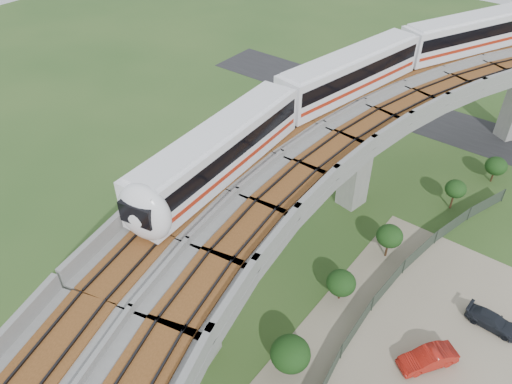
# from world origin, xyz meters

# --- Properties ---
(ground) EXTENTS (160.00, 160.00, 0.00)m
(ground) POSITION_xyz_m (0.00, 0.00, 0.00)
(ground) COLOR #2C4E1F
(ground) RESTS_ON ground
(dirt_lot) EXTENTS (18.00, 26.00, 0.04)m
(dirt_lot) POSITION_xyz_m (14.00, -2.00, 0.02)
(dirt_lot) COLOR #80725D
(dirt_lot) RESTS_ON ground
(asphalt_road) EXTENTS (60.00, 8.00, 0.03)m
(asphalt_road) POSITION_xyz_m (0.00, 30.00, 0.01)
(asphalt_road) COLOR #232326
(asphalt_road) RESTS_ON ground
(viaduct) EXTENTS (19.58, 73.98, 11.40)m
(viaduct) POSITION_xyz_m (3.84, 0.00, 9.05)
(viaduct) COLOR #99968E
(viaduct) RESTS_ON ground
(metro_train) EXTENTS (21.47, 58.63, 3.64)m
(metro_train) POSITION_xyz_m (2.90, 17.28, 12.31)
(metro_train) COLOR white
(metro_train) RESTS_ON ground
(fence) EXTENTS (3.87, 38.73, 1.50)m
(fence) POSITION_xyz_m (9.75, 0.00, 0.75)
(fence) COLOR #2D382D
(fence) RESTS_ON ground
(tree_0) EXTENTS (2.09, 2.09, 2.75)m
(tree_0) POSITION_xyz_m (10.42, 21.95, 1.85)
(tree_0) COLOR #382314
(tree_0) RESTS_ON ground
(tree_1) EXTENTS (1.91, 1.91, 3.06)m
(tree_1) POSITION_xyz_m (8.72, 15.36, 2.24)
(tree_1) COLOR #382314
(tree_1) RESTS_ON ground
(tree_2) EXTENTS (2.17, 2.17, 3.17)m
(tree_2) POSITION_xyz_m (6.74, 5.92, 2.24)
(tree_2) COLOR #382314
(tree_2) RESTS_ON ground
(tree_3) EXTENTS (2.23, 2.23, 2.68)m
(tree_3) POSITION_xyz_m (5.97, -0.42, 1.73)
(tree_3) COLOR #382314
(tree_3) RESTS_ON ground
(tree_4) EXTENTS (2.65, 2.65, 3.06)m
(tree_4) POSITION_xyz_m (6.49, -7.84, 1.93)
(tree_4) COLOR #382314
(tree_4) RESTS_ON ground
(car_red) EXTENTS (3.45, 4.12, 1.33)m
(car_red) POSITION_xyz_m (13.51, -1.79, 0.70)
(car_red) COLOR #9A160E
(car_red) RESTS_ON dirt_lot
(car_dark) EXTENTS (3.74, 1.64, 1.07)m
(car_dark) POSITION_xyz_m (15.96, 4.05, 0.57)
(car_dark) COLOR black
(car_dark) RESTS_ON dirt_lot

